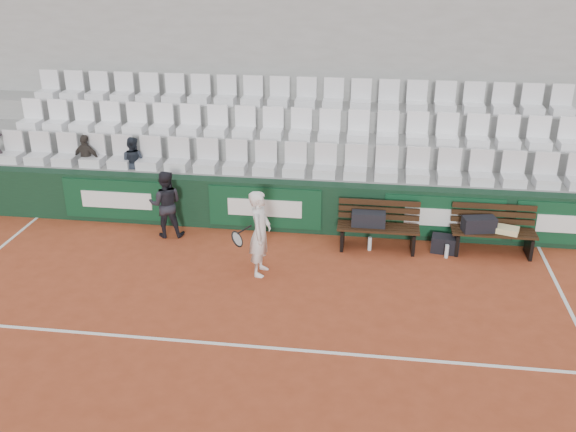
# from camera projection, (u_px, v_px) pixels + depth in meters

# --- Properties ---
(ground) EXTENTS (80.00, 80.00, 0.00)m
(ground) POSITION_uv_depth(u_px,v_px,m) (234.00, 345.00, 9.15)
(ground) COLOR #A54325
(ground) RESTS_ON ground
(court_baseline) EXTENTS (18.00, 0.06, 0.01)m
(court_baseline) POSITION_uv_depth(u_px,v_px,m) (234.00, 345.00, 9.15)
(court_baseline) COLOR white
(court_baseline) RESTS_ON ground
(back_barrier) EXTENTS (18.00, 0.34, 1.00)m
(back_barrier) POSITION_uv_depth(u_px,v_px,m) (280.00, 206.00, 12.57)
(back_barrier) COLOR #10311D
(back_barrier) RESTS_ON ground
(grandstand_tier_front) EXTENTS (18.00, 0.95, 1.00)m
(grandstand_tier_front) POSITION_uv_depth(u_px,v_px,m) (281.00, 194.00, 13.15)
(grandstand_tier_front) COLOR gray
(grandstand_tier_front) RESTS_ON ground
(grandstand_tier_mid) EXTENTS (18.00, 0.95, 1.45)m
(grandstand_tier_mid) POSITION_uv_depth(u_px,v_px,m) (287.00, 168.00, 13.92)
(grandstand_tier_mid) COLOR gray
(grandstand_tier_mid) RESTS_ON ground
(grandstand_tier_back) EXTENTS (18.00, 0.95, 1.90)m
(grandstand_tier_back) POSITION_uv_depth(u_px,v_px,m) (293.00, 145.00, 14.69)
(grandstand_tier_back) COLOR gray
(grandstand_tier_back) RESTS_ON ground
(grandstand_rear_wall) EXTENTS (18.00, 0.30, 4.40)m
(grandstand_rear_wall) POSITION_uv_depth(u_px,v_px,m) (297.00, 85.00, 14.76)
(grandstand_rear_wall) COLOR #9A9A97
(grandstand_rear_wall) RESTS_ON ground
(seat_row_front) EXTENTS (11.90, 0.44, 0.63)m
(seat_row_front) POSITION_uv_depth(u_px,v_px,m) (280.00, 159.00, 12.66)
(seat_row_front) COLOR silver
(seat_row_front) RESTS_ON grandstand_tier_front
(seat_row_mid) EXTENTS (11.90, 0.44, 0.63)m
(seat_row_mid) POSITION_uv_depth(u_px,v_px,m) (286.00, 124.00, 13.34)
(seat_row_mid) COLOR white
(seat_row_mid) RESTS_ON grandstand_tier_mid
(seat_row_back) EXTENTS (11.90, 0.44, 0.63)m
(seat_row_back) POSITION_uv_depth(u_px,v_px,m) (292.00, 92.00, 14.02)
(seat_row_back) COLOR silver
(seat_row_back) RESTS_ON grandstand_tier_back
(bench_left) EXTENTS (1.50, 0.56, 0.45)m
(bench_left) POSITION_uv_depth(u_px,v_px,m) (378.00, 238.00, 11.88)
(bench_left) COLOR black
(bench_left) RESTS_ON ground
(bench_right) EXTENTS (1.50, 0.56, 0.45)m
(bench_right) POSITION_uv_depth(u_px,v_px,m) (492.00, 242.00, 11.71)
(bench_right) COLOR black
(bench_right) RESTS_ON ground
(sports_bag_left) EXTENTS (0.62, 0.27, 0.27)m
(sports_bag_left) POSITION_uv_depth(u_px,v_px,m) (368.00, 219.00, 11.79)
(sports_bag_left) COLOR black
(sports_bag_left) RESTS_ON bench_left
(sports_bag_right) EXTENTS (0.63, 0.39, 0.27)m
(sports_bag_right) POSITION_uv_depth(u_px,v_px,m) (479.00, 224.00, 11.57)
(sports_bag_right) COLOR black
(sports_bag_right) RESTS_ON bench_right
(towel) EXTENTS (0.45, 0.38, 0.11)m
(towel) POSITION_uv_depth(u_px,v_px,m) (508.00, 230.00, 11.53)
(towel) COLOR beige
(towel) RESTS_ON bench_right
(sports_bag_ground) EXTENTS (0.54, 0.38, 0.31)m
(sports_bag_ground) POSITION_uv_depth(u_px,v_px,m) (445.00, 244.00, 11.80)
(sports_bag_ground) COLOR black
(sports_bag_ground) RESTS_ON ground
(water_bottle_near) EXTENTS (0.07, 0.07, 0.26)m
(water_bottle_near) POSITION_uv_depth(u_px,v_px,m) (370.00, 244.00, 11.87)
(water_bottle_near) COLOR silver
(water_bottle_near) RESTS_ON ground
(water_bottle_far) EXTENTS (0.07, 0.07, 0.26)m
(water_bottle_far) POSITION_uv_depth(u_px,v_px,m) (447.00, 251.00, 11.59)
(water_bottle_far) COLOR silver
(water_bottle_far) RESTS_ON ground
(tennis_player) EXTENTS (0.69, 0.57, 1.52)m
(tennis_player) POSITION_uv_depth(u_px,v_px,m) (260.00, 233.00, 10.82)
(tennis_player) COLOR silver
(tennis_player) RESTS_ON ground
(ball_kid) EXTENTS (0.72, 0.60, 1.32)m
(ball_kid) POSITION_uv_depth(u_px,v_px,m) (166.00, 204.00, 12.24)
(ball_kid) COLOR black
(ball_kid) RESTS_ON ground
(spectator_b) EXTENTS (0.67, 0.37, 1.08)m
(spectator_b) POSITION_uv_depth(u_px,v_px,m) (84.00, 139.00, 13.12)
(spectator_b) COLOR #302B27
(spectator_b) RESTS_ON grandstand_tier_front
(spectator_c) EXTENTS (0.56, 0.46, 1.07)m
(spectator_c) POSITION_uv_depth(u_px,v_px,m) (131.00, 141.00, 13.00)
(spectator_c) COLOR #1D222B
(spectator_c) RESTS_ON grandstand_tier_front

